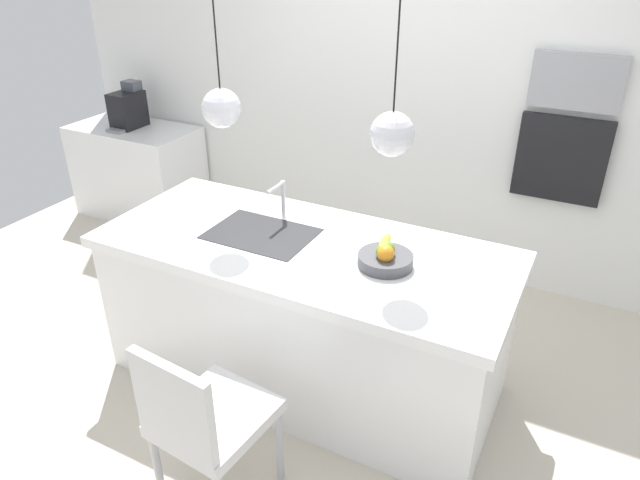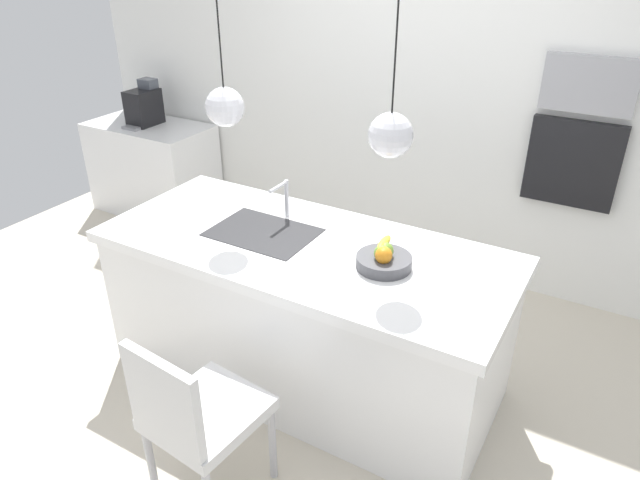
{
  "view_description": "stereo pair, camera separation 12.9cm",
  "coord_description": "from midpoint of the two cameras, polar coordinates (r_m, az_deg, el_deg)",
  "views": [
    {
      "loc": [
        1.3,
        -2.32,
        2.33
      ],
      "look_at": [
        0.1,
        0.0,
        0.93
      ],
      "focal_mm": 32.57,
      "sensor_mm": 36.0,
      "label": 1
    },
    {
      "loc": [
        1.41,
        -2.26,
        2.33
      ],
      "look_at": [
        0.1,
        0.0,
        0.93
      ],
      "focal_mm": 32.57,
      "sensor_mm": 36.0,
      "label": 2
    }
  ],
  "objects": [
    {
      "name": "pendant_light_left",
      "position": [
        3.02,
        -10.9,
        12.62
      ],
      "size": [
        0.2,
        0.2,
        0.8
      ],
      "color": "silver"
    },
    {
      "name": "back_wall",
      "position": [
        4.29,
        8.34,
        14.0
      ],
      "size": [
        6.0,
        0.1,
        2.6
      ],
      "primitive_type": "cube",
      "color": "white",
      "rests_on": "ground"
    },
    {
      "name": "chair_near",
      "position": [
        2.61,
        -12.8,
        -16.79
      ],
      "size": [
        0.47,
        0.51,
        0.9
      ],
      "color": "silver",
      "rests_on": "ground"
    },
    {
      "name": "oven",
      "position": [
        4.1,
        21.76,
        7.41
      ],
      "size": [
        0.56,
        0.08,
        0.56
      ],
      "primitive_type": "cube",
      "color": "black",
      "rests_on": "back_wall"
    },
    {
      "name": "side_counter",
      "position": [
        5.52,
        -18.02,
        6.42
      ],
      "size": [
        1.1,
        0.6,
        0.82
      ],
      "primitive_type": "cube",
      "color": "white",
      "rests_on": "ground"
    },
    {
      "name": "coffee_machine",
      "position": [
        5.36,
        -19.03,
        12.11
      ],
      "size": [
        0.2,
        0.35,
        0.38
      ],
      "color": "black",
      "rests_on": "side_counter"
    },
    {
      "name": "sink_basin",
      "position": [
        3.15,
        -6.96,
        0.53
      ],
      "size": [
        0.56,
        0.4,
        0.02
      ],
      "primitive_type": "cube",
      "color": "#2D2D30",
      "rests_on": "kitchen_island"
    },
    {
      "name": "floor",
      "position": [
        3.53,
        -2.56,
        -13.08
      ],
      "size": [
        6.6,
        6.6,
        0.0
      ],
      "primitive_type": "plane",
      "color": "beige",
      "rests_on": "ground"
    },
    {
      "name": "kitchen_island",
      "position": [
        3.26,
        -2.72,
        -7.21
      ],
      "size": [
        2.2,
        0.95,
        0.88
      ],
      "color": "white",
      "rests_on": "ground"
    },
    {
      "name": "pendant_light_right",
      "position": [
        2.58,
        5.66,
        10.34
      ],
      "size": [
        0.2,
        0.2,
        0.8
      ],
      "color": "silver"
    },
    {
      "name": "microwave",
      "position": [
        3.96,
        23.06,
        14.15
      ],
      "size": [
        0.54,
        0.08,
        0.34
      ],
      "primitive_type": "cube",
      "color": "#9E9EA3",
      "rests_on": "back_wall"
    },
    {
      "name": "fruit_bowl",
      "position": [
        2.82,
        5.14,
        -1.68
      ],
      "size": [
        0.27,
        0.27,
        0.14
      ],
      "color": "#4C4C51",
      "rests_on": "kitchen_island"
    },
    {
      "name": "faucet",
      "position": [
        3.25,
        -5.03,
        4.38
      ],
      "size": [
        0.02,
        0.17,
        0.22
      ],
      "color": "silver",
      "rests_on": "kitchen_island"
    }
  ]
}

